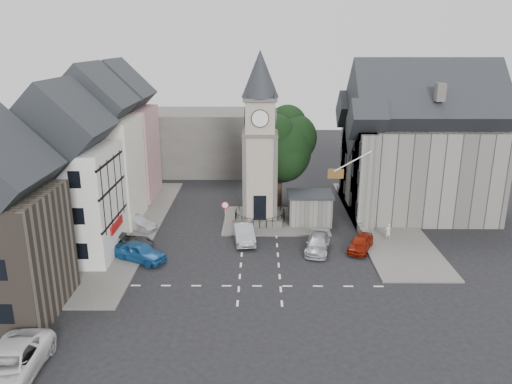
{
  "coord_description": "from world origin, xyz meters",
  "views": [
    {
      "loc": [
        -0.01,
        -37.99,
        17.05
      ],
      "look_at": [
        -0.35,
        5.0,
        3.91
      ],
      "focal_mm": 35.0,
      "sensor_mm": 36.0,
      "label": 1
    }
  ],
  "objects_px": {
    "car_east_red": "(361,243)",
    "pedestrian": "(388,232)",
    "clock_tower": "(260,140)",
    "car_west_blue": "(140,252)",
    "stone_shelter": "(310,208)"
  },
  "relations": [
    {
      "from": "clock_tower",
      "to": "stone_shelter",
      "type": "xyz_separation_m",
      "value": [
        4.8,
        -0.49,
        -6.57
      ]
    },
    {
      "from": "stone_shelter",
      "to": "car_west_blue",
      "type": "relative_size",
      "value": 0.95
    },
    {
      "from": "car_west_blue",
      "to": "car_east_red",
      "type": "height_order",
      "value": "car_west_blue"
    },
    {
      "from": "stone_shelter",
      "to": "pedestrian",
      "type": "height_order",
      "value": "stone_shelter"
    },
    {
      "from": "pedestrian",
      "to": "car_west_blue",
      "type": "bearing_deg",
      "value": -3.99
    },
    {
      "from": "clock_tower",
      "to": "car_west_blue",
      "type": "bearing_deg",
      "value": -136.22
    },
    {
      "from": "clock_tower",
      "to": "car_west_blue",
      "type": "distance_m",
      "value": 15.23
    },
    {
      "from": "clock_tower",
      "to": "car_east_red",
      "type": "height_order",
      "value": "clock_tower"
    },
    {
      "from": "car_west_blue",
      "to": "pedestrian",
      "type": "relative_size",
      "value": 2.9
    },
    {
      "from": "clock_tower",
      "to": "car_west_blue",
      "type": "xyz_separation_m",
      "value": [
        -9.63,
        -9.23,
        -7.35
      ]
    },
    {
      "from": "stone_shelter",
      "to": "pedestrian",
      "type": "bearing_deg",
      "value": -33.13
    },
    {
      "from": "car_east_red",
      "to": "clock_tower",
      "type": "bearing_deg",
      "value": 164.6
    },
    {
      "from": "car_west_blue",
      "to": "clock_tower",
      "type": "bearing_deg",
      "value": -18.91
    },
    {
      "from": "car_east_red",
      "to": "pedestrian",
      "type": "distance_m",
      "value": 3.62
    },
    {
      "from": "stone_shelter",
      "to": "pedestrian",
      "type": "relative_size",
      "value": 2.76
    }
  ]
}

